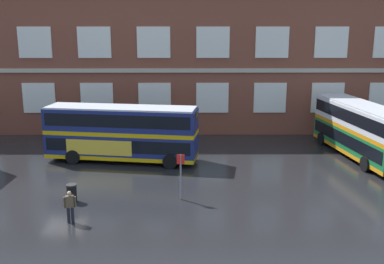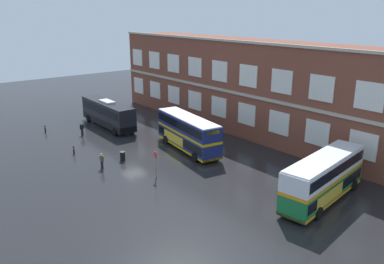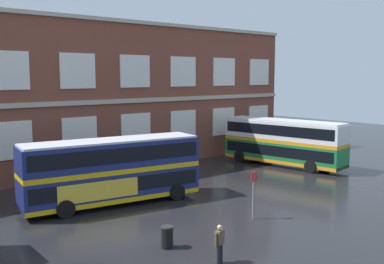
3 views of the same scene
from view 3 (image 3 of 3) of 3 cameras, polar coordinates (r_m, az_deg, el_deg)
The scene contains 7 objects.
ground_plane at distance 24.30m, azimuth -11.18°, elevation -12.10°, with size 120.00×120.00×0.00m, color black.
brick_terminal_building at distance 38.49m, azimuth -20.27°, elevation 3.97°, with size 51.73×8.19×12.52m.
double_decker_near at distance 28.33m, azimuth -10.04°, elevation -4.78°, with size 11.27×4.24×4.07m.
double_decker_middle at distance 40.71m, azimuth 11.52°, elevation -1.19°, with size 4.10×11.25×4.07m.
waiting_passenger at distance 19.69m, azimuth 3.51°, elevation -13.76°, with size 0.64×0.31×1.70m.
bus_stand_flag at distance 25.36m, azimuth 7.78°, elevation -7.35°, with size 0.44×0.10×2.70m.
station_litter_bin at distance 21.47m, azimuth -3.16°, elevation -13.12°, with size 0.60×0.60×1.03m.
Camera 3 is at (-10.97, -18.17, 7.96)m, focal length 42.16 mm.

